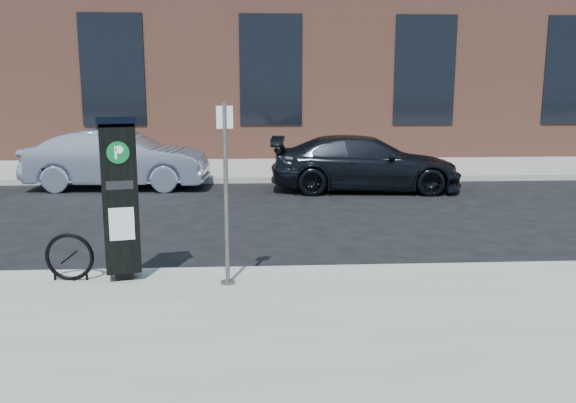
{
  "coord_description": "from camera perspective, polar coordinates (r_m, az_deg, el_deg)",
  "views": [
    {
      "loc": [
        -0.6,
        -7.93,
        2.61
      ],
      "look_at": [
        -0.11,
        0.5,
        0.96
      ],
      "focal_mm": 38.0,
      "sensor_mm": 36.0,
      "label": 1
    }
  ],
  "objects": [
    {
      "name": "bike_rack",
      "position": [
        8.17,
        -19.77,
        -4.93
      ],
      "size": [
        0.62,
        0.08,
        0.62
      ],
      "rotation": [
        0.0,
        0.0,
        -0.05
      ],
      "color": "black",
      "rests_on": "sidewalk_near"
    },
    {
      "name": "car_dark",
      "position": [
        15.06,
        7.23,
        3.58
      ],
      "size": [
        4.74,
        2.21,
        1.34
      ],
      "primitive_type": "imported",
      "rotation": [
        0.0,
        0.0,
        1.5
      ],
      "color": "black",
      "rests_on": "ground"
    },
    {
      "name": "curb_near",
      "position": [
        8.33,
        0.98,
        -6.66
      ],
      "size": [
        60.0,
        0.12,
        0.16
      ],
      "primitive_type": "cube",
      "color": "#9E9B93",
      "rests_on": "ground"
    },
    {
      "name": "ground",
      "position": [
        8.37,
        0.97,
        -7.1
      ],
      "size": [
        120.0,
        120.0,
        0.0
      ],
      "primitive_type": "plane",
      "color": "black",
      "rests_on": "ground"
    },
    {
      "name": "car_silver",
      "position": [
        15.81,
        -15.65,
        3.83
      ],
      "size": [
        4.5,
        1.72,
        1.46
      ],
      "primitive_type": "imported",
      "rotation": [
        0.0,
        0.0,
        1.53
      ],
      "color": "#8E9CB5",
      "rests_on": "ground"
    },
    {
      "name": "sign_pole",
      "position": [
        7.42,
        -5.81,
        0.53
      ],
      "size": [
        0.2,
        0.18,
        2.24
      ],
      "rotation": [
        0.0,
        0.0,
        0.1
      ],
      "color": "#4E4A45",
      "rests_on": "sidewalk_near"
    },
    {
      "name": "building",
      "position": [
        24.98,
        -1.99,
        14.59
      ],
      "size": [
        28.0,
        10.05,
        8.25
      ],
      "color": "brown",
      "rests_on": "ground"
    },
    {
      "name": "sidewalk_far",
      "position": [
        22.08,
        -1.74,
        4.47
      ],
      "size": [
        60.0,
        12.0,
        0.15
      ],
      "primitive_type": "cube",
      "color": "gray",
      "rests_on": "ground"
    },
    {
      "name": "curb_far",
      "position": [
        16.16,
        -1.14,
        2.04
      ],
      "size": [
        60.0,
        0.12,
        0.16
      ],
      "primitive_type": "cube",
      "color": "#9E9B93",
      "rests_on": "ground"
    },
    {
      "name": "parking_kiosk",
      "position": [
        7.88,
        -15.44,
        0.42
      ],
      "size": [
        0.56,
        0.51,
        2.06
      ],
      "rotation": [
        0.0,
        0.0,
        0.23
      ],
      "color": "black",
      "rests_on": "sidewalk_near"
    }
  ]
}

